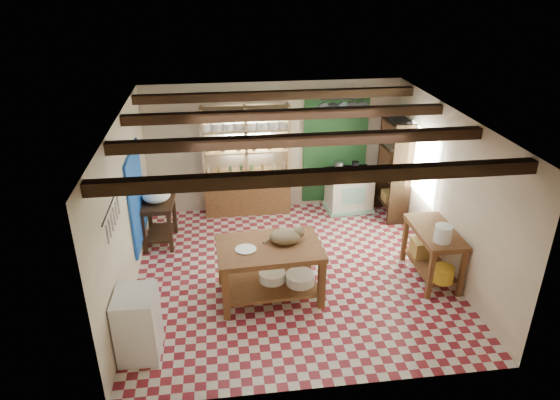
{
  "coord_description": "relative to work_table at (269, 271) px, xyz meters",
  "views": [
    {
      "loc": [
        -1.1,
        -6.82,
        4.56
      ],
      "look_at": [
        -0.15,
        0.3,
        1.18
      ],
      "focal_mm": 32.0,
      "sensor_mm": 36.0,
      "label": 1
    }
  ],
  "objects": [
    {
      "name": "floor",
      "position": [
        0.43,
        0.57,
        -0.44
      ],
      "size": [
        5.0,
        5.0,
        0.02
      ],
      "primitive_type": "cube",
      "color": "maroon",
      "rests_on": "ground"
    },
    {
      "name": "work_table",
      "position": [
        0.0,
        0.0,
        0.0
      ],
      "size": [
        1.57,
        1.09,
        0.86
      ],
      "primitive_type": "cube",
      "rotation": [
        0.0,
        0.0,
        0.05
      ],
      "color": "brown",
      "rests_on": "floor"
    },
    {
      "name": "ceiling_beams",
      "position": [
        0.43,
        0.57,
        2.05
      ],
      "size": [
        5.0,
        3.8,
        0.15
      ],
      "primitive_type": "cube",
      "color": "#372113",
      "rests_on": "ceiling"
    },
    {
      "name": "kettle_right",
      "position": [
        2.03,
        2.73,
        0.52
      ],
      "size": [
        0.15,
        0.15,
        0.18
      ],
      "primitive_type": "cylinder",
      "rotation": [
        0.0,
        0.0,
        0.08
      ],
      "color": "black",
      "rests_on": "stove"
    },
    {
      "name": "cat",
      "position": [
        0.25,
        0.06,
        0.54
      ],
      "size": [
        0.54,
        0.45,
        0.21
      ],
      "primitive_type": "ellipsoid",
      "rotation": [
        0.0,
        0.0,
        0.23
      ],
      "color": "#937955",
      "rests_on": "work_table"
    },
    {
      "name": "basin_small",
      "position": [
        0.45,
        -0.08,
        -0.13
      ],
      "size": [
        0.46,
        0.46,
        0.15
      ],
      "primitive_type": "cylinder",
      "rotation": [
        0.0,
        0.0,
        0.05
      ],
      "color": "white",
      "rests_on": "work_table"
    },
    {
      "name": "steel_tray",
      "position": [
        -0.35,
        -0.07,
        0.44
      ],
      "size": [
        0.32,
        0.32,
        0.02
      ],
      "primitive_type": "cylinder",
      "rotation": [
        0.0,
        0.0,
        0.05
      ],
      "color": "#98989F",
      "rests_on": "work_table"
    },
    {
      "name": "yellow_tub",
      "position": [
        2.6,
        -0.3,
        -0.08
      ],
      "size": [
        0.32,
        0.32,
        0.24
      ],
      "primitive_type": "cylinder",
      "rotation": [
        0.0,
        0.0,
        -0.01
      ],
      "color": "gold",
      "rests_on": "right_counter"
    },
    {
      "name": "shelving_unit",
      "position": [
        -0.12,
        2.88,
        0.67
      ],
      "size": [
        1.7,
        0.34,
        2.2
      ],
      "primitive_type": "cube",
      "color": "tan",
      "rests_on": "floor"
    },
    {
      "name": "right_counter",
      "position": [
        2.61,
        0.15,
        0.0
      ],
      "size": [
        0.61,
        1.21,
        0.86
      ],
      "primitive_type": "cube",
      "rotation": [
        0.0,
        0.0,
        -0.01
      ],
      "color": "brown",
      "rests_on": "floor"
    },
    {
      "name": "wall_front",
      "position": [
        0.43,
        -1.93,
        0.87
      ],
      "size": [
        5.0,
        0.04,
        2.6
      ],
      "primitive_type": "cube",
      "color": "beige",
      "rests_on": "floor"
    },
    {
      "name": "basin_large",
      "position": [
        0.05,
        0.05,
        -0.13
      ],
      "size": [
        0.43,
        0.43,
        0.14
      ],
      "primitive_type": "cylinder",
      "rotation": [
        0.0,
        0.0,
        0.05
      ],
      "color": "white",
      "rests_on": "work_table"
    },
    {
      "name": "wall_back",
      "position": [
        0.43,
        3.07,
        0.87
      ],
      "size": [
        5.0,
        0.04,
        2.6
      ],
      "primitive_type": "cube",
      "color": "beige",
      "rests_on": "floor"
    },
    {
      "name": "wall_left",
      "position": [
        -2.07,
        0.57,
        0.87
      ],
      "size": [
        0.04,
        5.0,
        2.6
      ],
      "primitive_type": "cube",
      "color": "beige",
      "rests_on": "floor"
    },
    {
      "name": "ceiling",
      "position": [
        0.43,
        0.57,
        2.17
      ],
      "size": [
        5.0,
        5.0,
        0.02
      ],
      "primitive_type": "cube",
      "color": "#4D4E53",
      "rests_on": "wall_back"
    },
    {
      "name": "white_cabinet",
      "position": [
        -1.79,
        -1.03,
        0.03
      ],
      "size": [
        0.53,
        0.62,
        0.91
      ],
      "primitive_type": "cube",
      "rotation": [
        0.0,
        0.0,
        -0.03
      ],
      "color": "white",
      "rests_on": "floor"
    },
    {
      "name": "window_back",
      "position": [
        -0.07,
        3.05,
        1.27
      ],
      "size": [
        0.9,
        0.02,
        0.8
      ],
      "primitive_type": "cube",
      "color": "white",
      "rests_on": "wall_back"
    },
    {
      "name": "enamel_bowl",
      "position": [
        -1.77,
        1.84,
        0.52
      ],
      "size": [
        0.51,
        0.51,
        0.24
      ],
      "primitive_type": "ellipsoid",
      "rotation": [
        0.0,
        0.0,
        -0.04
      ],
      "color": "white",
      "rests_on": "prep_table"
    },
    {
      "name": "green_wall_patch",
      "position": [
        1.68,
        3.04,
        0.82
      ],
      "size": [
        1.3,
        0.04,
        2.3
      ],
      "primitive_type": "cube",
      "color": "#1E4B21",
      "rests_on": "wall_back"
    },
    {
      "name": "wicker_basket",
      "position": [
        2.61,
        0.45,
        -0.06
      ],
      "size": [
        0.39,
        0.32,
        0.27
      ],
      "primitive_type": "cube",
      "rotation": [
        0.0,
        0.0,
        -0.01
      ],
      "color": "#AF8E46",
      "rests_on": "right_counter"
    },
    {
      "name": "pot_rack",
      "position": [
        1.68,
        2.62,
        1.75
      ],
      "size": [
        0.86,
        0.12,
        0.36
      ],
      "primitive_type": "cube",
      "color": "black",
      "rests_on": "ceiling"
    },
    {
      "name": "stove",
      "position": [
        1.93,
        2.72,
        0.0
      ],
      "size": [
        0.93,
        0.67,
        0.87
      ],
      "primitive_type": "cube",
      "rotation": [
        0.0,
        0.0,
        0.08
      ],
      "color": "beige",
      "rests_on": "floor"
    },
    {
      "name": "blue_wall_patch",
      "position": [
        -2.04,
        1.47,
        0.67
      ],
      "size": [
        0.04,
        1.4,
        1.6
      ],
      "primitive_type": "cube",
      "color": "#184FB4",
      "rests_on": "wall_left"
    },
    {
      "name": "utensil_rail",
      "position": [
        -2.01,
        -0.63,
        1.35
      ],
      "size": [
        0.06,
        0.9,
        0.28
      ],
      "primitive_type": "cube",
      "color": "black",
      "rests_on": "wall_left"
    },
    {
      "name": "kettle_left",
      "position": [
        1.68,
        2.7,
        0.54
      ],
      "size": [
        0.19,
        0.19,
        0.21
      ],
      "primitive_type": "cylinder",
      "rotation": [
        0.0,
        0.0,
        0.08
      ],
      "color": "#98989F",
      "rests_on": "stove"
    },
    {
      "name": "tall_rack",
      "position": [
        2.71,
        2.37,
        0.57
      ],
      "size": [
        0.4,
        0.86,
        2.0
      ],
      "primitive_type": "cube",
      "color": "#372113",
      "rests_on": "floor"
    },
    {
      "name": "prep_table",
      "position": [
        -1.77,
        1.84,
        -0.02
      ],
      "size": [
        0.59,
        0.84,
        0.82
      ],
      "primitive_type": "cube",
      "rotation": [
        0.0,
        0.0,
        -0.04
      ],
      "color": "#372113",
      "rests_on": "floor"
    },
    {
      "name": "window_right",
      "position": [
        2.91,
        1.57,
        0.97
      ],
      "size": [
        0.02,
        1.3,
        1.2
      ],
      "primitive_type": "cube",
      "color": "white",
      "rests_on": "wall_right"
    },
    {
      "name": "wall_right",
      "position": [
        2.93,
        0.57,
        0.87
      ],
      "size": [
        0.04,
        5.0,
        2.6
      ],
      "primitive_type": "cube",
      "color": "beige",
      "rests_on": "floor"
    },
    {
      "name": "white_bucket",
      "position": [
        2.56,
        -0.2,
        0.56
      ],
      "size": [
        0.26,
        0.26,
        0.26
      ],
      "primitive_type": "cylinder",
      "rotation": [
        0.0,
        0.0,
        -0.01
      ],
      "color": "white",
      "rests_on": "right_counter"
    }
  ]
}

